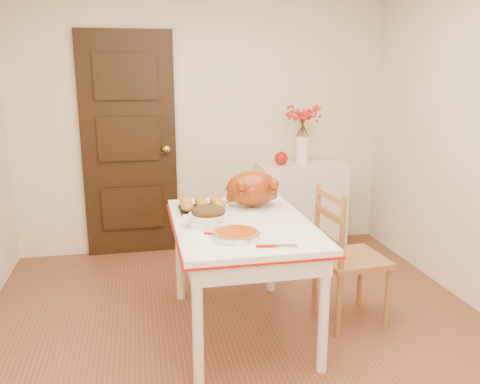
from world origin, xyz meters
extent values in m
cube|color=brown|center=(0.00, 0.00, 0.00)|extent=(3.50, 4.00, 0.00)
cube|color=beige|center=(0.00, 2.00, 1.25)|extent=(3.50, 0.00, 2.50)
cube|color=black|center=(-0.70, 1.97, 1.03)|extent=(0.85, 0.06, 2.06)
cube|color=silver|center=(0.91, 1.78, 0.42)|extent=(0.83, 0.37, 0.83)
sphere|color=#A11208|center=(0.70, 1.78, 0.90)|extent=(0.13, 0.13, 0.13)
cylinder|color=#963607|center=(-0.09, -0.02, 0.80)|extent=(0.32, 0.32, 0.06)
cylinder|color=white|center=(0.01, 0.78, 0.82)|extent=(0.07, 0.07, 0.10)
camera|label=1|loc=(-0.62, -2.68, 1.71)|focal=37.20mm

